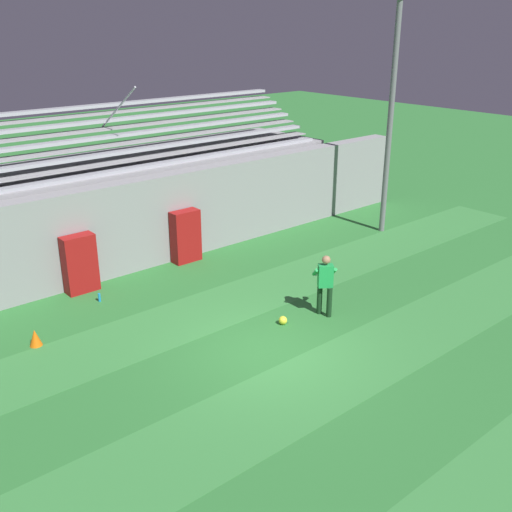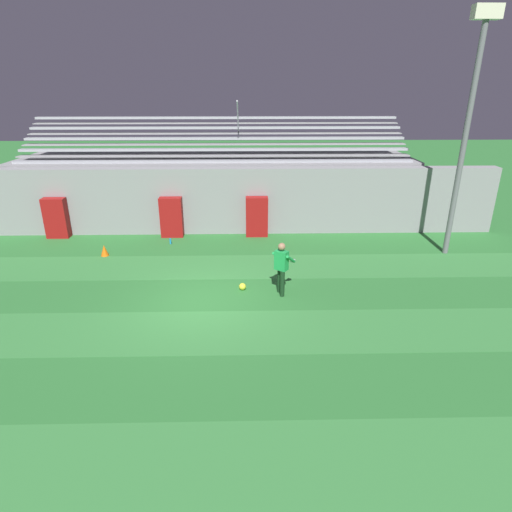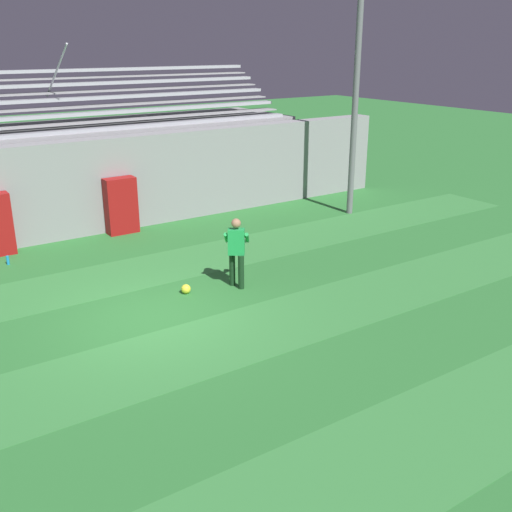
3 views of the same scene
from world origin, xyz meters
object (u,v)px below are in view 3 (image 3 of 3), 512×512
goalkeeper (236,248)px  water_bottle (8,260)px  padding_pillar_gate_right (121,206)px  floodlight_pole (358,48)px  soccer_ball (186,289)px

goalkeeper → water_bottle: goalkeeper is taller
goalkeeper → water_bottle: 6.21m
water_bottle → padding_pillar_gate_right: bearing=14.9°
padding_pillar_gate_right → goalkeeper: 5.53m
padding_pillar_gate_right → floodlight_pole: (7.20, -2.15, 4.42)m
floodlight_pole → soccer_ball: floodlight_pole is taller
goalkeeper → soccer_ball: bearing=166.0°
goalkeeper → water_bottle: (-4.14, 4.55, -0.83)m
floodlight_pole → soccer_ball: bearing=-158.6°
padding_pillar_gate_right → soccer_ball: (-0.58, -5.20, -0.73)m
soccer_ball → floodlight_pole: bearing=21.4°
floodlight_pole → goalkeeper: bearing=-153.1°
goalkeeper → soccer_ball: (-1.19, 0.30, -0.84)m
goalkeeper → water_bottle: bearing=132.3°
soccer_ball → padding_pillar_gate_right: bearing=83.7°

